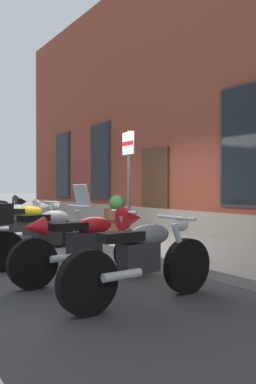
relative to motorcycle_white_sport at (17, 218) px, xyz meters
The scene contains 9 objects.
ground_plane 2.34m from the motorcycle_white_sport, 27.16° to the left, with size 140.00×140.00×0.00m, color #38383A.
sidewalk 3.09m from the motorcycle_white_sport, 48.55° to the left, with size 26.20×2.50×0.13m, color gray.
motorcycle_white_sport is the anchor object (origin of this frame).
motorcycle_yellow_naked 1.30m from the motorcycle_white_sport, 11.05° to the right, with size 0.62×2.16×0.97m.
motorcycle_silver_touring 2.78m from the motorcycle_white_sport, 10.14° to the right, with size 0.73×2.13×1.31m.
motorcycle_red_sport 4.04m from the motorcycle_white_sport, ahead, with size 0.62×2.16×0.99m.
motorcycle_grey_naked 5.25m from the motorcycle_white_sport, ahead, with size 0.62×2.00×0.92m.
parking_sign 2.96m from the motorcycle_white_sport, 30.92° to the left, with size 0.36×0.07×2.23m.
barrel_planter 2.43m from the motorcycle_white_sport, 78.77° to the left, with size 0.68×0.68×0.92m.
Camera 1 is at (6.55, -3.86, 1.26)m, focal length 35.95 mm.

